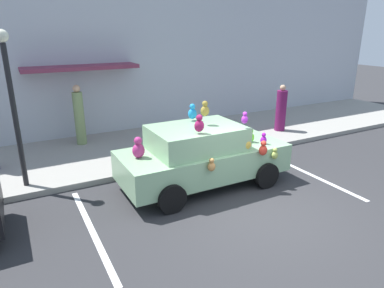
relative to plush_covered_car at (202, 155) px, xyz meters
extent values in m
plane|color=#2D2D30|center=(0.40, -1.77, -0.80)|extent=(60.00, 60.00, 0.00)
cube|color=gray|center=(0.40, 3.23, -0.73)|extent=(24.00, 4.00, 0.15)
cube|color=#B2B7C1|center=(0.40, 5.38, 2.40)|extent=(24.00, 0.30, 6.40)
cube|color=brown|center=(-1.76, 4.83, 1.75)|extent=(3.60, 1.10, 0.12)
cube|color=silver|center=(2.90, -0.77, -0.80)|extent=(0.12, 3.60, 0.01)
cube|color=silver|center=(-2.92, -0.77, -0.80)|extent=(0.12, 3.60, 0.01)
cube|color=#8AB487|center=(0.04, 0.00, -0.16)|extent=(4.13, 1.72, 0.68)
cube|color=#8AB487|center=(-0.16, 0.00, 0.46)|extent=(2.15, 1.51, 0.56)
cylinder|color=black|center=(1.32, 0.86, -0.48)|extent=(0.64, 0.22, 0.64)
cylinder|color=black|center=(1.32, -0.86, -0.48)|extent=(0.64, 0.22, 0.64)
cylinder|color=black|center=(-1.24, 0.86, -0.48)|extent=(0.64, 0.22, 0.64)
cylinder|color=black|center=(-1.24, -0.86, -0.48)|extent=(0.64, 0.22, 0.64)
ellipsoid|color=#B22FC8|center=(0.76, -0.64, 0.95)|extent=(0.16, 0.13, 0.19)
sphere|color=#B22FC8|center=(0.76, -0.64, 1.08)|extent=(0.10, 0.10, 0.10)
ellipsoid|color=green|center=(0.97, 0.19, 0.28)|extent=(0.17, 0.14, 0.20)
sphere|color=green|center=(0.97, 0.19, 0.41)|extent=(0.11, 0.11, 0.11)
ellipsoid|color=#A1B852|center=(1.49, -0.93, 0.03)|extent=(0.17, 0.14, 0.20)
sphere|color=#A1B852|center=(1.49, -0.93, 0.17)|extent=(0.11, 0.11, 0.11)
ellipsoid|color=#B52C74|center=(-1.58, 0.10, 0.35)|extent=(0.28, 0.23, 0.34)
sphere|color=#B52C74|center=(-1.58, 0.10, 0.58)|extent=(0.18, 0.18, 0.18)
ellipsoid|color=gold|center=(0.81, -0.66, 0.35)|extent=(0.28, 0.23, 0.33)
sphere|color=gold|center=(0.81, -0.66, 0.57)|extent=(0.18, 0.18, 0.18)
ellipsoid|color=#EB36E8|center=(1.06, 0.14, 0.32)|extent=(0.23, 0.19, 0.27)
sphere|color=#EB36E8|center=(1.06, 0.14, 0.51)|extent=(0.15, 0.15, 0.15)
ellipsoid|color=#67ED2A|center=(1.31, -0.19, 0.30)|extent=(0.21, 0.17, 0.25)
sphere|color=#67ED2A|center=(1.31, -0.19, 0.47)|extent=(0.13, 0.13, 0.13)
ellipsoid|color=#E947EC|center=(1.12, 0.35, 0.32)|extent=(0.24, 0.20, 0.28)
sphere|color=#E947EC|center=(1.12, 0.35, 0.51)|extent=(0.15, 0.15, 0.15)
ellipsoid|color=#1D8EDC|center=(0.01, 0.52, 0.92)|extent=(0.23, 0.18, 0.27)
sphere|color=#1D8EDC|center=(0.01, 0.52, 1.10)|extent=(0.14, 0.14, 0.14)
ellipsoid|color=gold|center=(-1.02, 0.64, 0.34)|extent=(0.27, 0.22, 0.32)
sphere|color=gold|center=(-1.02, 0.64, 0.56)|extent=(0.17, 0.17, 0.17)
ellipsoid|color=olive|center=(0.09, 0.04, 1.08)|extent=(0.21, 0.17, 0.25)
sphere|color=olive|center=(0.09, 0.04, 1.26)|extent=(0.14, 0.14, 0.14)
ellipsoid|color=olive|center=(1.07, 0.44, 0.34)|extent=(0.27, 0.22, 0.32)
sphere|color=olive|center=(1.07, 0.44, 0.56)|extent=(0.17, 0.17, 0.17)
ellipsoid|color=purple|center=(1.50, -0.47, 0.28)|extent=(0.17, 0.14, 0.20)
sphere|color=purple|center=(1.50, -0.47, 0.42)|extent=(0.11, 0.11, 0.11)
ellipsoid|color=#8D1A4C|center=(-0.38, -0.52, 0.91)|extent=(0.23, 0.18, 0.27)
sphere|color=#8D1A4C|center=(-0.38, -0.52, 1.10)|extent=(0.14, 0.14, 0.14)
ellipsoid|color=pink|center=(1.09, -0.05, 0.27)|extent=(0.16, 0.13, 0.19)
sphere|color=pink|center=(1.09, -0.05, 0.41)|extent=(0.10, 0.10, 0.10)
ellipsoid|color=#C78947|center=(-0.30, -0.93, 0.08)|extent=(0.18, 0.15, 0.21)
sphere|color=#C78947|center=(-0.30, -0.93, 0.23)|extent=(0.11, 0.11, 0.11)
ellipsoid|color=red|center=(1.10, -0.94, 0.23)|extent=(0.21, 0.17, 0.25)
sphere|color=red|center=(1.10, -0.94, 0.40)|extent=(0.13, 0.13, 0.13)
ellipsoid|color=brown|center=(-0.48, 1.92, -0.40)|extent=(0.40, 0.34, 0.51)
sphere|color=brown|center=(-0.48, 1.92, -0.04)|extent=(0.29, 0.29, 0.29)
sphere|color=brown|center=(-0.58, 1.92, 0.06)|extent=(0.12, 0.12, 0.12)
sphere|color=brown|center=(-0.38, 1.92, 0.06)|extent=(0.12, 0.12, 0.12)
cylinder|color=black|center=(-3.89, 1.73, 1.00)|extent=(0.12, 0.12, 3.30)
sphere|color=#EAEACC|center=(-3.89, 1.73, 2.79)|extent=(0.28, 0.28, 0.28)
cylinder|color=#7B905B|center=(-2.06, 4.31, 0.19)|extent=(0.32, 0.32, 1.69)
sphere|color=tan|center=(-2.06, 4.31, 1.16)|extent=(0.23, 0.23, 0.23)
cylinder|color=#63164A|center=(4.73, 2.45, 0.08)|extent=(0.38, 0.38, 1.47)
sphere|color=tan|center=(4.73, 2.45, 0.92)|extent=(0.21, 0.21, 0.21)
camera|label=1|loc=(-3.95, -6.82, 2.93)|focal=32.17mm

